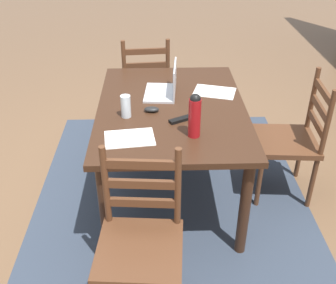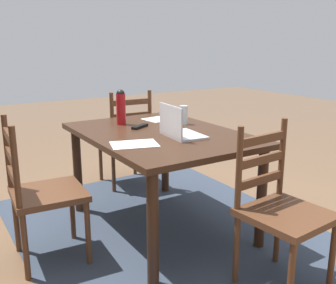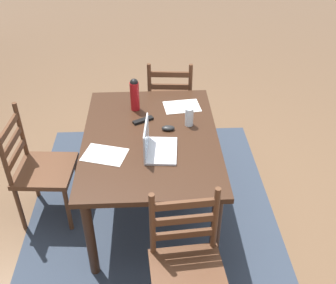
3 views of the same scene
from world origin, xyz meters
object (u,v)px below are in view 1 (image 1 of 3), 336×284
(chair_far_head, at_px, (291,140))
(laptop, at_px, (167,87))
(drinking_glass, at_px, (126,106))
(dining_table, at_px, (171,118))
(chair_left_near, at_px, (146,86))
(computer_mouse, at_px, (152,109))
(chair_right_near, at_px, (140,243))
(tv_remote, at_px, (181,119))
(water_bottle, at_px, (195,115))

(chair_far_head, distance_m, laptop, 0.99)
(chair_far_head, height_order, drinking_glass, chair_far_head)
(dining_table, distance_m, chair_left_near, 1.03)
(chair_left_near, bearing_deg, chair_far_head, 47.30)
(computer_mouse, bearing_deg, laptop, 160.99)
(dining_table, height_order, computer_mouse, computer_mouse)
(chair_right_near, relative_size, tv_remote, 5.59)
(dining_table, relative_size, laptop, 4.17)
(chair_far_head, distance_m, computer_mouse, 1.06)
(chair_far_head, relative_size, computer_mouse, 9.50)
(chair_right_near, xyz_separation_m, computer_mouse, (-0.91, 0.06, 0.31))
(dining_table, distance_m, water_bottle, 0.48)
(chair_far_head, xyz_separation_m, water_bottle, (0.40, -0.76, 0.43))
(computer_mouse, relative_size, tv_remote, 0.59)
(tv_remote, bearing_deg, chair_right_near, -46.45)
(dining_table, relative_size, chair_right_near, 1.48)
(chair_left_near, height_order, computer_mouse, chair_left_near)
(chair_far_head, height_order, laptop, laptop)
(chair_left_near, distance_m, drinking_glass, 1.20)
(dining_table, xyz_separation_m, computer_mouse, (0.08, -0.14, 0.11))
(chair_right_near, relative_size, drinking_glass, 6.35)
(laptop, bearing_deg, tv_remote, 11.97)
(computer_mouse, bearing_deg, water_bottle, 41.32)
(tv_remote, bearing_deg, chair_far_head, 75.77)
(computer_mouse, bearing_deg, drinking_glass, -66.37)
(chair_right_near, height_order, tv_remote, chair_right_near)
(chair_far_head, bearing_deg, water_bottle, -62.33)
(laptop, relative_size, drinking_glass, 2.26)
(chair_right_near, distance_m, water_bottle, 0.80)
(chair_far_head, height_order, chair_right_near, same)
(chair_left_near, distance_m, water_bottle, 1.49)
(chair_left_near, bearing_deg, chair_right_near, -0.00)
(dining_table, distance_m, chair_far_head, 0.90)
(chair_right_near, distance_m, drinking_glass, 0.93)
(laptop, height_order, drinking_glass, laptop)
(computer_mouse, bearing_deg, chair_far_head, 96.94)
(chair_right_near, bearing_deg, water_bottle, 151.57)
(chair_left_near, relative_size, water_bottle, 3.42)
(dining_table, xyz_separation_m, water_bottle, (0.40, 0.12, 0.24))
(chair_right_near, bearing_deg, drinking_glass, -173.07)
(dining_table, distance_m, drinking_glass, 0.38)
(dining_table, relative_size, drinking_glass, 9.41)
(chair_right_near, bearing_deg, chair_left_near, 180.00)
(chair_left_near, xyz_separation_m, water_bottle, (1.39, 0.32, 0.43))
(water_bottle, bearing_deg, computer_mouse, -141.34)
(chair_right_near, xyz_separation_m, laptop, (-1.18, 0.17, 0.35))
(chair_right_near, height_order, computer_mouse, chair_right_near)
(water_bottle, bearing_deg, chair_far_head, 117.67)
(dining_table, distance_m, chair_right_near, 1.03)
(chair_far_head, distance_m, tv_remote, 0.90)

